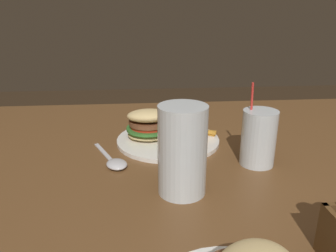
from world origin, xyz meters
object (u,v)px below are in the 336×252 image
beer_glass (182,153)px  spoon (116,163)px  juice_glass (258,139)px  meal_plate_near (160,132)px

beer_glass → spoon: (0.13, -0.12, -0.07)m
beer_glass → juice_glass: bearing=-150.6°
meal_plate_near → juice_glass: juice_glass is taller
meal_plate_near → beer_glass: bearing=96.1°
spoon → juice_glass: bearing=63.0°
beer_glass → juice_glass: size_ratio=0.92×
spoon → beer_glass: bearing=24.3°
beer_glass → juice_glass: 0.21m
juice_glass → spoon: bearing=-2.6°
meal_plate_near → spoon: bearing=50.9°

